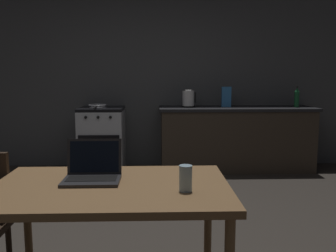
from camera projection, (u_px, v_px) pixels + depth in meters
name	position (u px, v px, depth m)	size (l,w,h in m)	color
ground_plane	(136.00, 242.00, 2.98)	(12.00, 12.00, 0.00)	#2D2823
back_wall	(165.00, 79.00, 5.41)	(6.40, 0.10, 2.56)	#474849
kitchen_counter	(236.00, 138.00, 5.21)	(2.16, 0.64, 0.89)	#382D23
stove_oven	(102.00, 139.00, 5.15)	(0.60, 0.62, 0.89)	#B7BABF
dining_table	(111.00, 197.00, 2.05)	(1.31, 0.83, 0.74)	brown
laptop	(92.00, 172.00, 2.12)	(0.32, 0.26, 0.23)	#232326
electric_kettle	(188.00, 99.00, 5.11)	(0.19, 0.17, 0.24)	black
bottle	(297.00, 97.00, 5.11)	(0.07, 0.07, 0.29)	#19592D
frying_pan	(98.00, 106.00, 5.06)	(0.26, 0.43, 0.05)	gray
drinking_glass	(186.00, 178.00, 1.92)	(0.07, 0.07, 0.14)	#99B7C6
cereal_box	(226.00, 97.00, 5.15)	(0.13, 0.05, 0.28)	#3372B2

